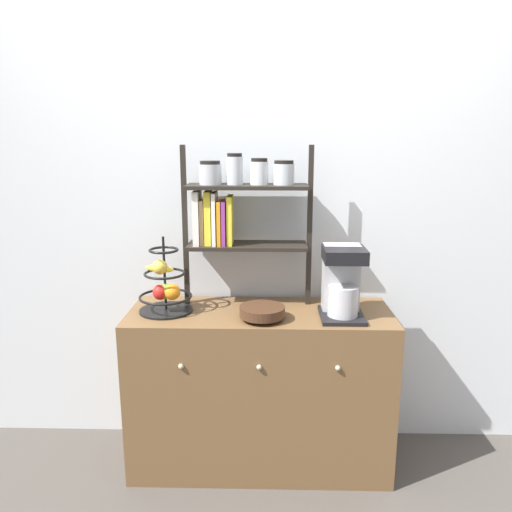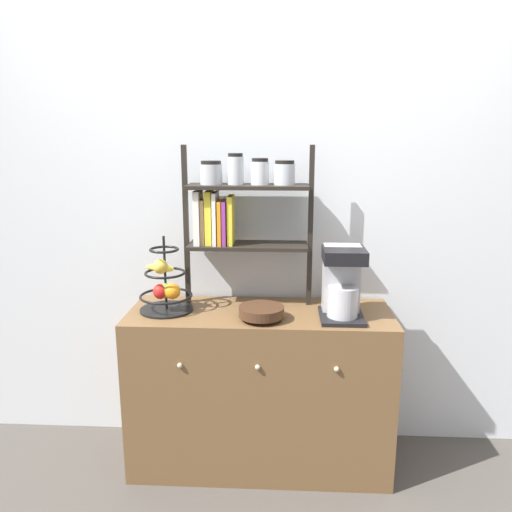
# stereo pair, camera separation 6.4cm
# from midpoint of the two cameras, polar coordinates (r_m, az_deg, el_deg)

# --- Properties ---
(ground_plane) EXTENTS (12.00, 12.00, 0.00)m
(ground_plane) POSITION_cam_midpoint_polar(r_m,az_deg,el_deg) (2.60, 0.97, -25.11)
(ground_plane) COLOR #47423D
(wall_back) EXTENTS (7.00, 0.05, 2.60)m
(wall_back) POSITION_cam_midpoint_polar(r_m,az_deg,el_deg) (2.56, 1.49, 6.24)
(wall_back) COLOR silver
(wall_back) RESTS_ON ground_plane
(sideboard) EXTENTS (1.26, 0.48, 0.80)m
(sideboard) POSITION_cam_midpoint_polar(r_m,az_deg,el_deg) (2.57, 1.20, -14.84)
(sideboard) COLOR brown
(sideboard) RESTS_ON ground_plane
(coffee_maker) EXTENTS (0.20, 0.24, 0.33)m
(coffee_maker) POSITION_cam_midpoint_polar(r_m,az_deg,el_deg) (2.33, 10.60, -2.98)
(coffee_maker) COLOR black
(coffee_maker) RESTS_ON sideboard
(fruit_stand) EXTENTS (0.25, 0.25, 0.37)m
(fruit_stand) POSITION_cam_midpoint_polar(r_m,az_deg,el_deg) (2.40, -9.58, -3.52)
(fruit_stand) COLOR black
(fruit_stand) RESTS_ON sideboard
(wooden_bowl) EXTENTS (0.21, 0.21, 0.06)m
(wooden_bowl) POSITION_cam_midpoint_polar(r_m,az_deg,el_deg) (2.29, 1.44, -6.41)
(wooden_bowl) COLOR #422819
(wooden_bowl) RESTS_ON sideboard
(shelf_hutch) EXTENTS (0.63, 0.20, 0.78)m
(shelf_hutch) POSITION_cam_midpoint_polar(r_m,az_deg,el_deg) (2.42, -1.69, 5.75)
(shelf_hutch) COLOR black
(shelf_hutch) RESTS_ON sideboard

